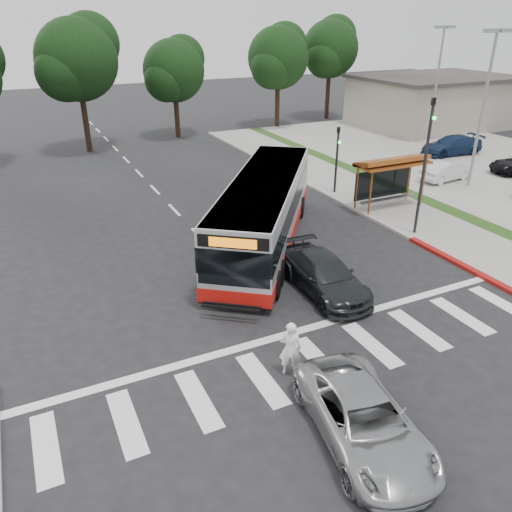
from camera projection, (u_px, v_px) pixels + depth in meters
ground at (251, 290)px, 19.57m from camera, size 140.00×140.00×0.00m
sidewalk_east at (358, 192)px, 30.36m from camera, size 4.00×40.00×0.12m
curb_east at (331, 196)px, 29.57m from camera, size 0.30×40.00×0.15m
curb_east_red at (460, 264)px, 21.45m from camera, size 0.32×6.00×0.15m
parking_lot at (475, 162)px, 36.69m from camera, size 18.00×36.00×0.10m
commercial_building at (434, 103)px, 48.26m from camera, size 14.00×10.00×4.40m
building_roof_cap at (438, 77)px, 47.24m from camera, size 14.60×10.60×0.30m
crosswalk_ladder at (320, 361)px, 15.51m from camera, size 18.00×2.60×0.01m
bus_shelter at (391, 167)px, 26.94m from camera, size 4.20×1.60×2.86m
traffic_signal_ne_tall at (426, 157)px, 22.88m from camera, size 0.18×0.37×6.50m
traffic_signal_ne_short at (337, 153)px, 29.16m from camera, size 0.18×0.37×4.00m
lot_light_front at (486, 89)px, 28.95m from camera, size 1.90×0.35×9.01m
lot_light_mid at (438, 70)px, 39.43m from camera, size 1.90×0.35×9.01m
tree_ne_a at (278, 57)px, 45.91m from camera, size 6.16×5.74×9.30m
tree_ne_b at (331, 48)px, 50.05m from camera, size 6.16×5.74×10.02m
tree_north_a at (78, 58)px, 37.00m from camera, size 6.60×6.15×10.17m
tree_north_b at (174, 70)px, 42.29m from camera, size 5.72×5.33×8.43m
transit_bus at (264, 212)px, 22.79m from camera, size 9.56×11.59×3.21m
pedestrian at (290, 349)px, 14.59m from camera, size 0.78×0.70×1.80m
dark_sedan at (324, 275)px, 19.19m from camera, size 2.21×4.95×1.41m
silver_suv_south at (363, 419)px, 12.34m from camera, size 2.98×5.11×1.34m
parked_car_1 at (446, 171)px, 32.14m from camera, size 3.89×1.71×1.24m
parked_car_3 at (452, 145)px, 38.23m from camera, size 5.01×2.39×1.41m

